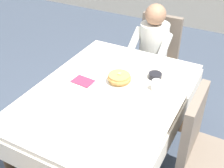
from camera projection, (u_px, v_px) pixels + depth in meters
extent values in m
plane|color=#3D4756|center=(108.00, 158.00, 2.64)|extent=(14.00, 14.00, 0.00)
cube|color=silver|center=(108.00, 94.00, 2.23)|extent=(1.10, 1.50, 0.04)
cube|color=silver|center=(145.00, 63.00, 2.85)|extent=(1.10, 0.01, 0.18)
cube|color=silver|center=(52.00, 87.00, 2.51)|extent=(0.01, 1.50, 0.18)
cube|color=silver|center=(176.00, 128.00, 2.08)|extent=(0.01, 1.50, 0.18)
cylinder|color=brown|center=(9.00, 164.00, 2.13)|extent=(0.07, 0.07, 0.70)
cylinder|color=brown|center=(100.00, 77.00, 3.11)|extent=(0.07, 0.07, 0.70)
cylinder|color=brown|center=(185.00, 103.00, 2.75)|extent=(0.07, 0.07, 0.70)
cube|color=#7A6B5B|center=(152.00, 65.00, 3.19)|extent=(0.44, 0.44, 0.05)
cube|color=#7A6B5B|center=(161.00, 36.00, 3.19)|extent=(0.44, 0.06, 0.48)
cylinder|color=#2D2319|center=(160.00, 94.00, 3.12)|extent=(0.04, 0.04, 0.40)
cylinder|color=#2D2319|center=(130.00, 85.00, 3.26)|extent=(0.04, 0.04, 0.40)
cylinder|color=#2D2319|center=(171.00, 78.00, 3.38)|extent=(0.04, 0.04, 0.40)
cylinder|color=#2D2319|center=(143.00, 71.00, 3.52)|extent=(0.04, 0.04, 0.40)
cylinder|color=silver|center=(154.00, 45.00, 3.04)|extent=(0.30, 0.30, 0.46)
sphere|color=#A37556|center=(156.00, 15.00, 2.83)|extent=(0.21, 0.21, 0.21)
cylinder|color=silver|center=(164.00, 47.00, 2.83)|extent=(0.08, 0.29, 0.23)
cylinder|color=silver|center=(135.00, 41.00, 2.96)|extent=(0.08, 0.29, 0.23)
cylinder|color=#383D51|center=(151.00, 91.00, 3.13)|extent=(0.10, 0.10, 0.45)
cylinder|color=#383D51|center=(138.00, 87.00, 3.19)|extent=(0.10, 0.10, 0.45)
cube|color=#7A6B5B|center=(215.00, 161.00, 2.06)|extent=(0.44, 0.44, 0.05)
cube|color=#7A6B5B|center=(193.00, 124.00, 1.99)|extent=(0.06, 0.44, 0.48)
cylinder|color=#2D2319|center=(192.00, 157.00, 2.39)|extent=(0.04, 0.04, 0.40)
cylinder|color=white|center=(120.00, 82.00, 2.32)|extent=(0.28, 0.28, 0.02)
cylinder|color=tan|center=(119.00, 80.00, 2.32)|extent=(0.18, 0.18, 0.02)
cylinder|color=tan|center=(120.00, 79.00, 2.30)|extent=(0.18, 0.18, 0.02)
cylinder|color=tan|center=(119.00, 77.00, 2.29)|extent=(0.19, 0.19, 0.01)
cylinder|color=tan|center=(119.00, 75.00, 2.28)|extent=(0.17, 0.17, 0.02)
cube|color=#F4E072|center=(120.00, 74.00, 2.28)|extent=(0.03, 0.03, 0.01)
cylinder|color=white|center=(156.00, 85.00, 2.22)|extent=(0.08, 0.08, 0.08)
torus|color=white|center=(163.00, 87.00, 2.20)|extent=(0.05, 0.01, 0.05)
cylinder|color=black|center=(155.00, 76.00, 2.37)|extent=(0.11, 0.11, 0.04)
cube|color=silver|center=(98.00, 78.00, 2.38)|extent=(0.03, 0.18, 0.00)
cube|color=silver|center=(140.00, 90.00, 2.23)|extent=(0.04, 0.20, 0.00)
cube|color=silver|center=(103.00, 104.00, 2.09)|extent=(0.15, 0.05, 0.00)
cube|color=#8C2D4C|center=(83.00, 81.00, 2.34)|extent=(0.18, 0.13, 0.01)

